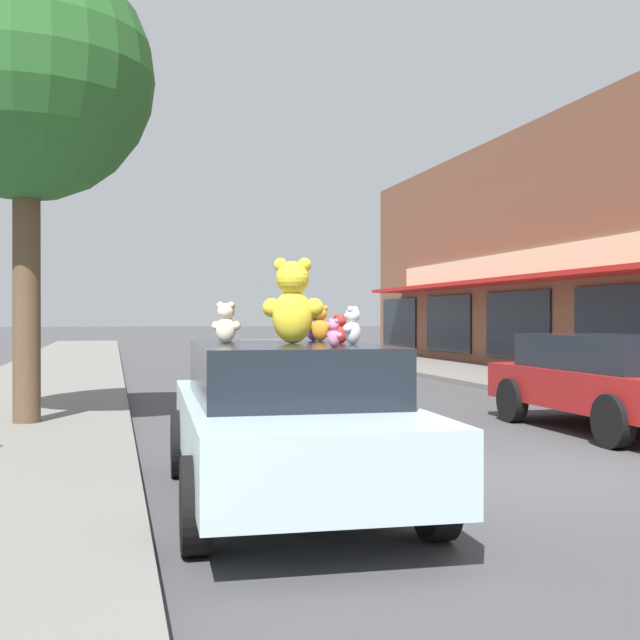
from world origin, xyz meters
TOP-DOWN VIEW (x-y plane):
  - ground_plane at (0.00, 0.00)m, footprint 260.00×260.00m
  - plush_art_car at (-2.66, -0.55)m, footprint 2.11×4.52m
  - teddy_bear_giant at (-2.57, -0.37)m, footprint 0.59×0.42m
  - teddy_bear_white at (-2.13, -0.79)m, footprint 0.22×0.23m
  - teddy_bear_pink at (-2.46, -1.36)m, footprint 0.13×0.17m
  - teddy_bear_red at (-2.19, -0.60)m, footprint 0.20×0.14m
  - teddy_bear_purple at (-2.19, 0.38)m, footprint 0.26×0.19m
  - teddy_bear_orange at (-2.16, 0.24)m, footprint 0.27×0.20m
  - teddy_bear_brown at (-3.05, 0.53)m, footprint 0.29×0.23m
  - teddy_bear_cream at (-3.16, -0.19)m, footprint 0.28×0.22m
  - parked_car_far_center at (2.75, 2.57)m, footprint 1.95×4.20m
  - street_tree at (-5.36, 4.73)m, footprint 3.64×3.64m

SIDE VIEW (x-z plane):
  - ground_plane at x=0.00m, z-range 0.00..0.00m
  - plush_art_car at x=-2.66m, z-range 0.06..1.46m
  - parked_car_far_center at x=2.75m, z-range 0.08..1.46m
  - teddy_bear_pink at x=-2.46m, z-range 1.40..1.63m
  - teddy_bear_red at x=-2.19m, z-range 1.40..1.67m
  - teddy_bear_white at x=-2.13m, z-range 1.40..1.73m
  - teddy_bear_purple at x=-2.19m, z-range 1.40..1.74m
  - teddy_bear_orange at x=-2.16m, z-range 1.40..1.75m
  - teddy_bear_cream at x=-3.16m, z-range 1.40..1.78m
  - teddy_bear_brown at x=-3.05m, z-range 1.40..1.78m
  - teddy_bear_giant at x=-2.57m, z-range 1.39..2.17m
  - street_tree at x=-5.36m, z-range 1.69..8.51m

